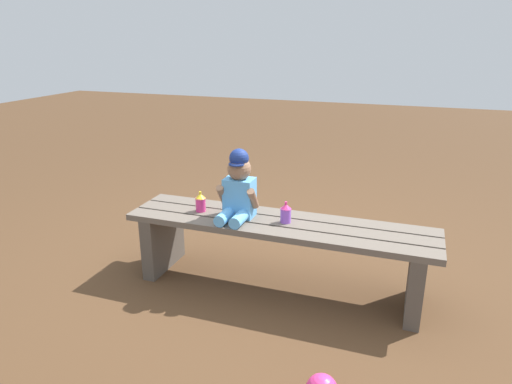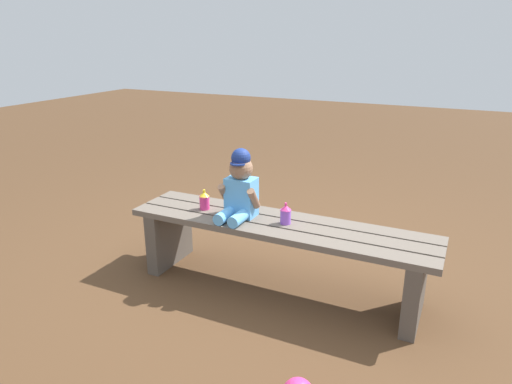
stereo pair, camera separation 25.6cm
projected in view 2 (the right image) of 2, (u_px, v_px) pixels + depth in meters
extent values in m
plane|color=#4C331E|center=(278.00, 288.00, 2.75)|extent=(16.00, 16.00, 0.00)
cube|color=#60564C|center=(269.00, 234.00, 2.50)|extent=(1.77, 0.12, 0.04)
cube|color=#60564C|center=(279.00, 225.00, 2.62)|extent=(1.77, 0.12, 0.04)
cube|color=#60564C|center=(288.00, 217.00, 2.74)|extent=(1.77, 0.12, 0.04)
cube|color=#524941|center=(170.00, 235.00, 3.00)|extent=(0.08, 0.40, 0.39)
cube|color=#524941|center=(415.00, 288.00, 2.38)|extent=(0.08, 0.40, 0.39)
cube|color=#59A5E5|center=(241.00, 197.00, 2.68)|extent=(0.17, 0.12, 0.23)
sphere|color=#8C664C|center=(241.00, 168.00, 2.62)|extent=(0.14, 0.14, 0.14)
cylinder|color=navy|center=(238.00, 164.00, 2.58)|extent=(0.09, 0.09, 0.01)
sphere|color=navy|center=(241.00, 158.00, 2.60)|extent=(0.11, 0.11, 0.11)
cylinder|color=#5DAEF0|center=(225.00, 215.00, 2.62)|extent=(0.07, 0.16, 0.07)
cylinder|color=#5DAEF0|center=(239.00, 218.00, 2.59)|extent=(0.07, 0.16, 0.07)
cylinder|color=#8C664C|center=(225.00, 194.00, 2.69)|extent=(0.04, 0.12, 0.14)
cylinder|color=#8C664C|center=(254.00, 198.00, 2.61)|extent=(0.04, 0.12, 0.14)
cylinder|color=#E5337F|center=(205.00, 202.00, 2.80)|extent=(0.06, 0.06, 0.08)
cone|color=yellow|center=(204.00, 194.00, 2.78)|extent=(0.06, 0.06, 0.03)
cylinder|color=yellow|center=(204.00, 191.00, 2.78)|extent=(0.01, 0.01, 0.02)
cylinder|color=#8C4CCC|center=(286.00, 216.00, 2.59)|extent=(0.06, 0.06, 0.08)
cone|color=#E5337F|center=(286.00, 207.00, 2.57)|extent=(0.06, 0.06, 0.03)
cylinder|color=#E5337F|center=(286.00, 204.00, 2.56)|extent=(0.01, 0.01, 0.02)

